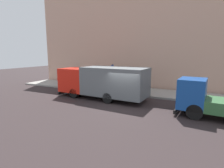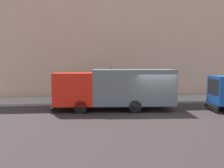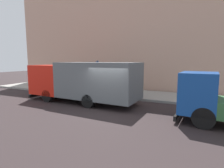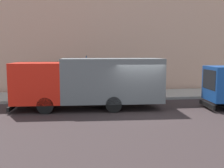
# 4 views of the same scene
# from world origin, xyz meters

# --- Properties ---
(ground) EXTENTS (80.00, 80.00, 0.00)m
(ground) POSITION_xyz_m (0.00, 0.00, 0.00)
(ground) COLOR #2F2526
(sidewalk) EXTENTS (3.83, 30.00, 0.17)m
(sidewalk) POSITION_xyz_m (4.91, 0.00, 0.08)
(sidewalk) COLOR #98958D
(sidewalk) RESTS_ON ground
(building_facade) EXTENTS (0.50, 30.00, 11.72)m
(building_facade) POSITION_xyz_m (7.33, 0.00, 5.86)
(building_facade) COLOR tan
(building_facade) RESTS_ON ground
(large_utility_truck) EXTENTS (3.03, 8.29, 2.79)m
(large_utility_truck) POSITION_xyz_m (1.06, 2.57, 1.55)
(large_utility_truck) COLOR red
(large_utility_truck) RESTS_ON ground
(pedestrian_walking) EXTENTS (0.41, 0.41, 1.75)m
(pedestrian_walking) POSITION_xyz_m (5.07, 5.08, 1.10)
(pedestrian_walking) COLOR #4E3758
(pedestrian_walking) RESTS_ON sidewalk
(pedestrian_standing) EXTENTS (0.43, 0.43, 1.70)m
(pedestrian_standing) POSITION_xyz_m (4.67, 3.03, 1.08)
(pedestrian_standing) COLOR black
(pedestrian_standing) RESTS_ON sidewalk
(pedestrian_third) EXTENTS (0.43, 0.43, 1.61)m
(pedestrian_third) POSITION_xyz_m (4.21, 1.71, 1.02)
(pedestrian_third) COLOR black
(pedestrian_third) RESTS_ON sidewalk
(street_sign_post) EXTENTS (0.44, 0.08, 2.75)m
(street_sign_post) POSITION_xyz_m (3.26, 2.63, 1.78)
(street_sign_post) COLOR #4C5156
(street_sign_post) RESTS_ON sidewalk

